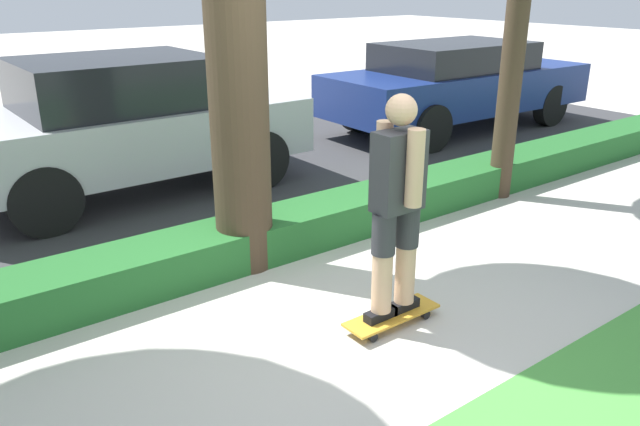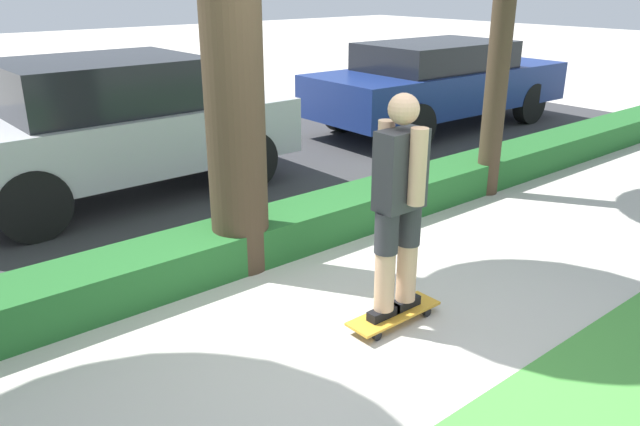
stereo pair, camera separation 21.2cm
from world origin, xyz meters
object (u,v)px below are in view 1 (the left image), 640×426
object	(u,v)px
skateboard	(392,316)
parked_car_middle	(127,122)
skater_person	(397,204)
parked_car_rear	(457,83)

from	to	relation	value
skateboard	parked_car_middle	size ratio (longest dim) A/B	0.19
skater_person	parked_car_rear	world-z (taller)	skater_person
skateboard	parked_car_middle	xyz separation A→B (m)	(-0.34, 4.22, 0.76)
skateboard	skater_person	distance (m)	0.88
parked_car_middle	parked_car_rear	distance (m)	5.64
skateboard	skater_person	bearing A→B (deg)	170.54
skateboard	parked_car_rear	world-z (taller)	parked_car_rear
skater_person	parked_car_middle	xyz separation A→B (m)	(-0.34, 4.22, -0.12)
parked_car_middle	parked_car_rear	bearing A→B (deg)	-1.67
skateboard	parked_car_rear	size ratio (longest dim) A/B	0.16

